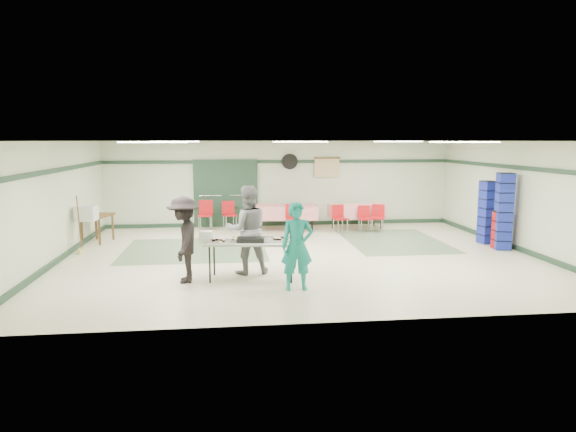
{
  "coord_description": "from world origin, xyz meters",
  "views": [
    {
      "loc": [
        -1.66,
        -11.77,
        2.71
      ],
      "look_at": [
        -0.31,
        -0.3,
        1.01
      ],
      "focal_mm": 32.0,
      "sensor_mm": 36.0,
      "label": 1
    }
  ],
  "objects": [
    {
      "name": "sheet_tray_right",
      "position": [
        -0.64,
        -1.9,
        0.77
      ],
      "size": [
        0.69,
        0.55,
        0.02
      ],
      "primitive_type": "cube",
      "rotation": [
        0.0,
        0.0,
        -0.12
      ],
      "color": "silver",
      "rests_on": "serving_table"
    },
    {
      "name": "chair_b",
      "position": [
        1.61,
        3.0,
        0.5
      ],
      "size": [
        0.47,
        0.47,
        0.82
      ],
      "rotation": [
        0.0,
        0.0,
        0.27
      ],
      "color": "#AD140D",
      "rests_on": "floor"
    },
    {
      "name": "crate_stack_red",
      "position": [
        5.15,
        0.2,
        0.48
      ],
      "size": [
        0.39,
        0.39,
        0.95
      ],
      "primitive_type": "cube",
      "rotation": [
        0.0,
        0.0,
        -0.07
      ],
      "color": "maroon",
      "rests_on": "floor"
    },
    {
      "name": "wall_right",
      "position": [
        5.5,
        0.0,
        1.35
      ],
      "size": [
        0.0,
        9.0,
        9.0
      ],
      "primitive_type": "plane",
      "rotation": [
        1.57,
        0.0,
        -1.57
      ],
      "color": "beige",
      "rests_on": "floor"
    },
    {
      "name": "green_patch_a",
      "position": [
        -2.5,
        1.0,
        0.0
      ],
      "size": [
        3.5,
        3.0,
        0.01
      ],
      "primitive_type": "cube",
      "color": "#647D5B",
      "rests_on": "floor"
    },
    {
      "name": "dining_table_a",
      "position": [
        2.28,
        3.57,
        0.57
      ],
      "size": [
        1.73,
        0.91,
        0.77
      ],
      "rotation": [
        0.0,
        0.0,
        0.11
      ],
      "color": "red",
      "rests_on": "floor"
    },
    {
      "name": "trim_back",
      "position": [
        0.0,
        4.47,
        2.05
      ],
      "size": [
        11.0,
        0.06,
        0.1
      ],
      "primitive_type": "cube",
      "color": "#1D3625",
      "rests_on": "wall_back"
    },
    {
      "name": "wall_back",
      "position": [
        0.0,
        4.5,
        1.35
      ],
      "size": [
        11.0,
        0.0,
        11.0
      ],
      "primitive_type": "plane",
      "rotation": [
        1.57,
        0.0,
        0.0
      ],
      "color": "beige",
      "rests_on": "floor"
    },
    {
      "name": "double_door_left",
      "position": [
        -2.2,
        4.44,
        1.05
      ],
      "size": [
        0.9,
        0.06,
        2.1
      ],
      "primitive_type": "cube",
      "color": "gray",
      "rests_on": "floor"
    },
    {
      "name": "baking_pan",
      "position": [
        -1.24,
        -1.95,
        0.8
      ],
      "size": [
        0.56,
        0.39,
        0.08
      ],
      "primitive_type": "cube",
      "rotation": [
        0.0,
        0.0,
        -0.12
      ],
      "color": "black",
      "rests_on": "serving_table"
    },
    {
      "name": "volunteer_grey",
      "position": [
        -1.29,
        -1.43,
        0.91
      ],
      "size": [
        0.97,
        0.81,
        1.81
      ],
      "primitive_type": "imported",
      "rotation": [
        0.0,
        0.0,
        3.29
      ],
      "color": "gray",
      "rests_on": "floor"
    },
    {
      "name": "trim_left",
      "position": [
        -5.47,
        0.0,
        2.05
      ],
      "size": [
        0.06,
        9.0,
        0.1
      ],
      "primitive_type": "cube",
      "rotation": [
        0.0,
        0.0,
        1.57
      ],
      "color": "#1D3625",
      "rests_on": "wall_back"
    },
    {
      "name": "serving_table",
      "position": [
        -1.22,
        -1.9,
        0.71
      ],
      "size": [
        1.88,
        0.94,
        0.76
      ],
      "rotation": [
        0.0,
        0.0,
        -0.12
      ],
      "color": "beige",
      "rests_on": "floor"
    },
    {
      "name": "double_door_right",
      "position": [
        -1.25,
        4.44,
        1.05
      ],
      "size": [
        0.9,
        0.06,
        2.1
      ],
      "primitive_type": "cube",
      "color": "gray",
      "rests_on": "floor"
    },
    {
      "name": "dining_table_b",
      "position": [
        0.08,
        3.57,
        0.57
      ],
      "size": [
        1.98,
        1.03,
        0.77
      ],
      "rotation": [
        0.0,
        0.0,
        -0.1
      ],
      "color": "red",
      "rests_on": "floor"
    },
    {
      "name": "broom",
      "position": [
        -5.23,
        0.91,
        0.72
      ],
      "size": [
        0.06,
        0.23,
        1.39
      ],
      "primitive_type": "cylinder",
      "rotation": [
        0.14,
        0.0,
        -0.14
      ],
      "color": "brown",
      "rests_on": "floor"
    },
    {
      "name": "chair_d",
      "position": [
        0.21,
        3.0,
        0.53
      ],
      "size": [
        0.4,
        0.4,
        0.86
      ],
      "rotation": [
        0.0,
        0.0,
        -0.0
      ],
      "color": "#AD140D",
      "rests_on": "floor"
    },
    {
      "name": "volunteer_teal",
      "position": [
        -0.43,
        -2.72,
        0.81
      ],
      "size": [
        0.59,
        0.39,
        1.62
      ],
      "primitive_type": "imported",
      "rotation": [
        0.0,
        0.0,
        0.01
      ],
      "color": "#13837B",
      "rests_on": "floor"
    },
    {
      "name": "baseboard_back",
      "position": [
        0.0,
        4.47,
        0.06
      ],
      "size": [
        11.0,
        0.06,
        0.12
      ],
      "primitive_type": "cube",
      "color": "#1D3625",
      "rests_on": "floor"
    },
    {
      "name": "chair_loose_a",
      "position": [
        -1.64,
        4.05,
        0.52
      ],
      "size": [
        0.48,
        0.48,
        0.85
      ],
      "rotation": [
        0.0,
        0.0,
        0.26
      ],
      "color": "#AD140D",
      "rests_on": "floor"
    },
    {
      "name": "wall_left",
      "position": [
        -5.5,
        0.0,
        1.35
      ],
      "size": [
        0.0,
        9.0,
        9.0
      ],
      "primitive_type": "plane",
      "rotation": [
        1.57,
        0.0,
        1.57
      ],
      "color": "beige",
      "rests_on": "floor"
    },
    {
      "name": "wall_front",
      "position": [
        0.0,
        -4.5,
        1.35
      ],
      "size": [
        11.0,
        0.0,
        11.0
      ],
      "primitive_type": "plane",
      "rotation": [
        -1.57,
        0.0,
        0.0
      ],
      "color": "beige",
      "rests_on": "floor"
    },
    {
      "name": "chair_loose_b",
      "position": [
        -2.35,
        3.86,
        0.56
      ],
      "size": [
        0.46,
        0.46,
        0.91
      ],
      "rotation": [
        0.0,
        0.0,
        -0.09
      ],
      "color": "#AD140D",
      "rests_on": "floor"
    },
    {
      "name": "office_printer",
      "position": [
        -5.15,
        1.27,
        0.93
      ],
      "size": [
        0.5,
        0.45,
        0.37
      ],
      "primitive_type": "cube",
      "rotation": [
        0.0,
        0.0,
        -0.09
      ],
      "color": "beige",
      "rests_on": "printer_table"
    },
    {
      "name": "trim_right",
      "position": [
        5.47,
        0.0,
        2.05
      ],
      "size": [
        0.06,
        9.0,
        0.1
      ],
      "primitive_type": "cube",
      "rotation": [
        0.0,
        0.0,
        1.57
      ],
      "color": "#1D3625",
      "rests_on": "wall_back"
    },
    {
      "name": "sheet_tray_left",
      "position": [
        -1.82,
        -2.0,
        0.77
      ],
      "size": [
        0.59,
        0.48,
        0.02
      ],
      "primitive_type": "cube",
      "rotation": [
        0.0,
        0.0,
        -0.12
      ],
      "color": "silver",
      "rests_on": "serving_table"
    },
    {
      "name": "green_patch_b",
      "position": [
        2.8,
        1.5,
        0.0
      ],
      "size": [
        2.5,
        3.5,
        0.01
      ],
      "primitive_type": "cube",
      "color": "#647D5B",
      "rests_on": "floor"
    },
    {
      "name": "sheet_tray_mid",
      "position": [
        -1.31,
        -1.83,
        0.77
      ],
      "size": [
        0.61,
        0.49,
        0.02
      ],
      "primitive_type": "cube",
      "rotation": [
        0.0,
        0.0,
        -0.12
      ],
      "color": "silver",
      "rests_on": "serving_table"
    },
    {
      "name": "crate_stack_blue_b",
      "position": [
        5.15,
        0.15,
        0.96
      ],
      "size": [
        0.44,
        0.44,
        1.92
      ],
      "primitive_type": "cube",
      "rotation": [
        0.0,
        0.0,
        -0.22
      ],
      "color": "#1A2F9F",
      "rests_on": "floor"
    },
    {
      "name": "chair_a",
      "position": [
        2.38,
        3.0,
        0.48
      ],
      "size": [
        0.37,
        0.37,
        0.79
      ],
      "rotation": [
        0.0,
        0.0,
        -0.0
      ],
      "color": "#AD140D",
      "rests_on": "floor"
    },
    {
      "name": "volunteer_dark",
      "position": [
        -2.52,
        -1.95,
        0.83
      ],
      "size": [
        0.63,
        1.08,
        1.67
      ],
      "primitive_type": "imported",
      "rotation": [
        0.0,
        0.0,
        -1.56
      ],
      "color": "black",
      "rests_on": "floor"
    },
    {
      "name": "crate_stack_blue_a",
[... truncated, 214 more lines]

